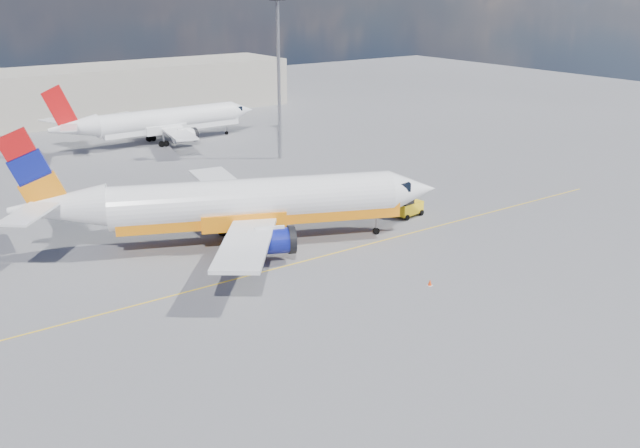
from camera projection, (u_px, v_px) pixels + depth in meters
ground at (333, 271)px, 54.45m from camera, size 240.00×240.00×0.00m
taxi_line at (311, 259)px, 56.76m from camera, size 70.00×0.15×0.01m
terminal_main at (79, 94)px, 113.68m from camera, size 70.00×14.00×8.00m
main_jet at (241, 204)px, 58.86m from camera, size 35.04×26.42×10.77m
second_jet at (162, 121)px, 96.46m from camera, size 29.68×23.50×9.00m
gse_tug at (408, 207)px, 66.87m from camera, size 3.01×2.13×2.00m
traffic_cone at (430, 283)px, 51.82m from camera, size 0.34×0.34×0.48m
floodlight_mast at (279, 64)px, 85.32m from camera, size 1.41×1.41×19.35m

